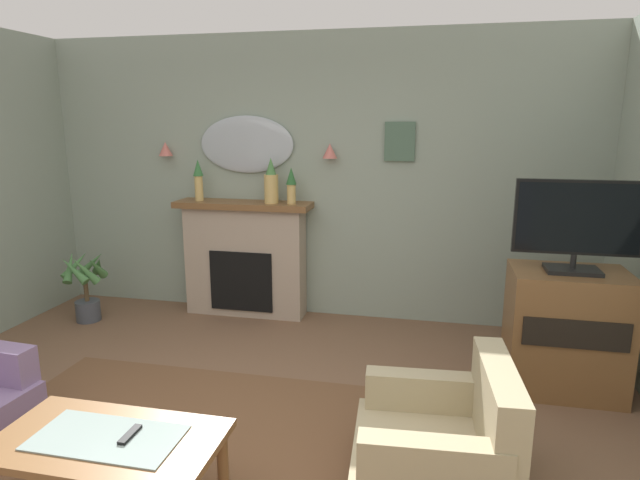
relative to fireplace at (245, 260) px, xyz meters
name	(u,v)px	position (x,y,z in m)	size (l,w,h in m)	color
wall_back	(313,178)	(0.65, 0.22, 0.81)	(6.43, 0.10, 2.76)	#93A393
patterned_rug	(203,475)	(0.65, -2.51, -0.56)	(3.20, 2.40, 0.01)	brown
fireplace	(245,260)	(0.00, 0.00, 0.00)	(1.36, 0.36, 1.16)	tan
mantel_vase_centre	(198,178)	(-0.45, -0.03, 0.81)	(0.10, 0.10, 0.41)	tan
mantel_vase_right	(271,184)	(0.30, -0.03, 0.78)	(0.14, 0.14, 0.44)	tan
mantel_vase_left	(291,184)	(0.50, -0.03, 0.78)	(0.10, 0.10, 0.35)	tan
wall_mirror	(247,144)	(0.00, 0.14, 1.14)	(0.96, 0.06, 0.56)	#B2BCC6
wall_sconce_left	(166,149)	(-0.85, 0.09, 1.09)	(0.14, 0.14, 0.14)	#D17066
wall_sconce_right	(330,151)	(0.85, 0.09, 1.09)	(0.14, 0.14, 0.14)	#D17066
framed_picture	(400,142)	(1.50, 0.15, 1.18)	(0.28, 0.03, 0.36)	#4C6B56
coffee_table	(108,448)	(0.35, -2.89, -0.19)	(1.10, 0.60, 0.45)	brown
tv_remote	(130,435)	(0.45, -2.86, -0.12)	(0.04, 0.16, 0.02)	black
armchair_beside_couch	(447,435)	(1.97, -2.30, -0.27)	(0.87, 0.87, 0.71)	tan
tv_cabinet	(565,331)	(2.81, -1.00, -0.12)	(0.80, 0.57, 0.90)	brown
tv_flatscreen	(577,224)	(2.81, -1.02, 0.68)	(0.84, 0.24, 0.65)	black
potted_plant_small_fern	(86,284)	(-1.46, -0.53, -0.19)	(0.45, 0.45, 0.71)	#474C56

